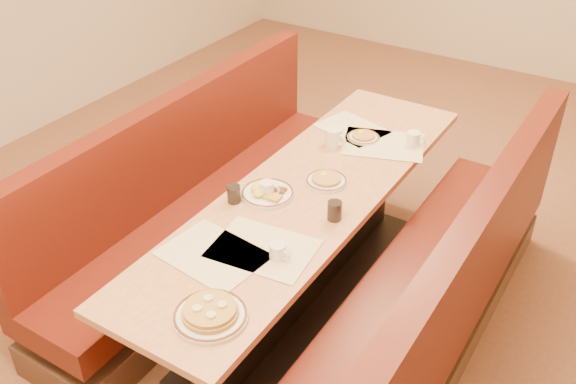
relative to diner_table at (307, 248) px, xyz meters
The scene contains 18 objects.
ground 0.37m from the diner_table, ahead, with size 8.00×8.00×0.00m, color #9E6647.
diner_table is the anchor object (origin of this frame).
booth_left 0.73m from the diner_table, behind, with size 0.55×2.50×1.05m.
booth_right 0.73m from the diner_table, ahead, with size 0.55×2.50×1.05m.
placemat_near_left 0.78m from the diner_table, 97.63° to the right, with size 0.44×0.33×0.00m, color beige.
placemat_near_right 0.65m from the diner_table, 82.05° to the right, with size 0.45×0.34×0.00m, color beige.
placemat_far_left 0.82m from the diner_table, 99.55° to the left, with size 0.39×0.29×0.00m, color beige.
placemat_far_right 0.75m from the diner_table, 79.40° to the left, with size 0.45×0.34×0.00m, color beige.
pancake_plate 1.08m from the diner_table, 81.94° to the right, with size 0.30×0.30×0.07m.
eggs_plate 0.45m from the diner_table, 135.90° to the right, with size 0.27×0.27×0.05m.
extra_plate_mid 0.41m from the diner_table, 70.33° to the left, with size 0.22×0.22×0.04m.
extra_plate_far 0.75m from the diner_table, 90.87° to the left, with size 0.19×0.19×0.04m.
coffee_mug_a 0.71m from the diner_table, 72.91° to the right, with size 0.10×0.07×0.08m.
coffee_mug_b 0.47m from the diner_table, 134.97° to the right, with size 0.10×0.07×0.08m.
coffee_mug_c 0.88m from the diner_table, 69.70° to the left, with size 0.11×0.08×0.08m.
coffee_mug_d 0.66m from the diner_table, 103.63° to the left, with size 0.14×0.10×0.10m.
soda_tumbler_near 0.57m from the diner_table, 132.57° to the right, with size 0.07×0.07×0.09m.
soda_tumbler_mid 0.51m from the diner_table, 32.74° to the right, with size 0.07×0.07×0.10m.
Camera 1 is at (1.37, -2.37, 2.55)m, focal length 40.00 mm.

